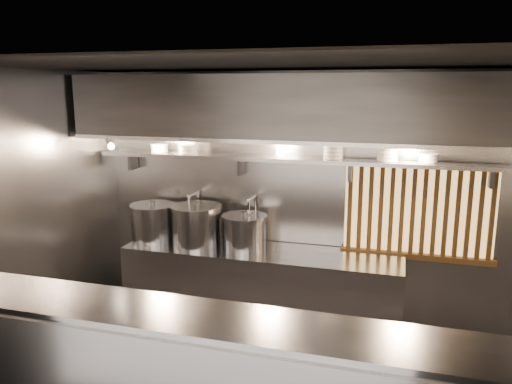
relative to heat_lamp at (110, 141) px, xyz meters
The scene contains 19 objects.
ceiling 2.21m from the heat_lamp, 24.14° to the right, with size 4.50×4.50×0.00m, color black.
wall_back 2.11m from the heat_lamp, 18.89° to the left, with size 4.50×4.50×0.00m, color gray.
wall_left 1.14m from the heat_lamp, 112.49° to the right, with size 3.00×3.00×0.00m, color gray.
cooking_bench 2.29m from the heat_lamp, ahead, with size 3.00×0.70×0.90m, color #9F9FA4.
bowl_shelf 1.96m from the heat_lamp, 13.90° to the left, with size 4.40×0.34×0.04m, color #9F9FA4.
exhaust_hood 1.95m from the heat_lamp, ahead, with size 4.40×0.81×0.65m.
wood_screen 3.33m from the heat_lamp, 10.66° to the left, with size 1.56×0.09×1.04m.
faucet_left 1.18m from the heat_lamp, 34.60° to the left, with size 0.04×0.30×0.50m.
faucet_right 1.71m from the heat_lamp, 19.61° to the left, with size 0.04×0.30×0.50m.
heat_lamp is the anchor object (origin of this frame).
pendant_bulb 1.83m from the heat_lamp, 11.00° to the left, with size 0.09×0.09×0.19m.
stock_pot_left 1.05m from the heat_lamp, 44.20° to the left, with size 0.63×0.63×0.46m.
stock_pot_mid 1.31m from the heat_lamp, 17.31° to the left, with size 0.70×0.70×0.49m.
stock_pot_right 1.74m from the heat_lamp, 12.67° to the left, with size 0.62×0.62×0.41m.
bowl_stack_0 0.59m from the heat_lamp, 53.91° to the left, with size 0.21×0.21×0.09m.
bowl_stack_1 0.85m from the heat_lamp, 34.02° to the left, with size 0.22×0.22×0.09m.
bowl_stack_2 2.37m from the heat_lamp, 11.44° to the left, with size 0.21×0.21×0.17m.
bowl_stack_3 2.90m from the heat_lamp, ahead, with size 0.22×0.22×0.13m.
bowl_stack_4 3.29m from the heat_lamp, ahead, with size 0.20×0.20×0.09m.
Camera 1 is at (1.10, -3.81, 2.62)m, focal length 35.00 mm.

